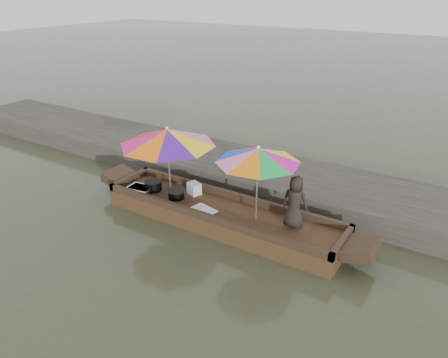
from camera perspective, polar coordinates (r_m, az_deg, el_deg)
The scene contains 11 objects.
water at distance 9.21m, azimuth -0.33°, elevation -5.89°, with size 80.00×80.00×0.00m, color #353D23.
dock at distance 10.81m, azimuth 5.96°, elevation 0.27°, with size 22.00×2.20×0.50m, color #2D2B26.
boat_hull at distance 9.12m, azimuth -0.34°, elevation -4.94°, with size 5.20×1.20×0.35m, color #3A2513.
cooking_pot at distance 9.95m, azimuth -9.23°, elevation -0.86°, with size 0.39×0.39×0.21m, color black.
tray_crayfish at distance 9.98m, azimuth -10.87°, elevation -1.28°, with size 0.55×0.38×0.09m, color silver.
tray_scallop at distance 8.91m, azimuth -2.75°, elevation -4.23°, with size 0.55×0.38×0.06m, color silver.
charcoal_grill at distance 9.51m, azimuth -6.25°, elevation -2.05°, with size 0.35×0.35×0.16m, color black.
supply_bag at distance 9.65m, azimuth -3.92°, elevation -1.24°, with size 0.28×0.22×0.26m, color silver.
vendor at distance 8.31m, azimuth 9.26°, elevation -2.95°, with size 0.51×0.34×1.05m, color black.
umbrella_bow at distance 9.43m, azimuth -7.22°, elevation 2.27°, with size 2.05×2.05×1.55m, color yellow, non-canonical shape.
umbrella_stern at distance 8.33m, azimuth 4.33°, elevation -0.69°, with size 1.62×1.62×1.55m, color #E514A1, non-canonical shape.
Camera 1 is at (4.29, -6.69, 4.65)m, focal length 35.00 mm.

